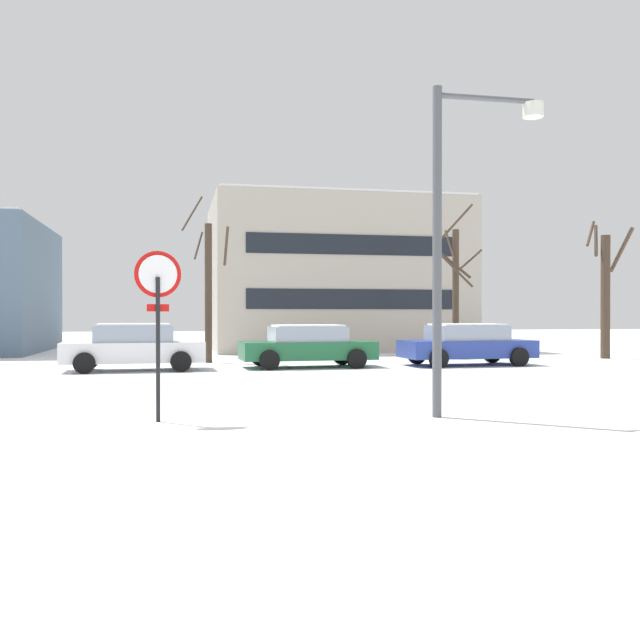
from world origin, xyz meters
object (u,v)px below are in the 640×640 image
Objects in this scene: parked_car_green at (308,346)px; parked_car_blue at (467,344)px; street_lamp at (458,214)px; stop_sign at (158,302)px; parked_car_white at (134,347)px.

parked_car_green is 5.59m from parked_car_blue.
stop_sign is at bearing 175.74° from street_lamp.
parked_car_white is (-6.05, 11.33, -2.75)m from street_lamp.
street_lamp reaches higher than parked_car_green.
parked_car_white is at bearing -179.94° from parked_car_blue.
stop_sign reaches higher than parked_car_green.
stop_sign is 12.10m from parked_car_green.
street_lamp reaches higher than stop_sign.
parked_car_white is 5.59m from parked_car_green.
stop_sign is 5.30m from street_lamp.
stop_sign is 0.64× the size of parked_car_white.
parked_car_blue is (10.17, 10.97, -1.23)m from stop_sign.
parked_car_blue is at bearing -1.65° from parked_car_green.
stop_sign is 0.61× the size of parked_car_blue.
stop_sign is 0.49× the size of street_lamp.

